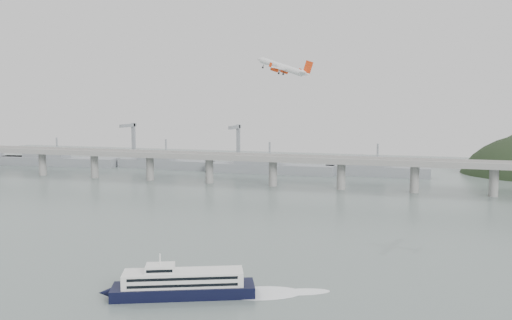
% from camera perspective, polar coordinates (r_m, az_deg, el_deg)
% --- Properties ---
extents(ground, '(900.00, 900.00, 0.00)m').
position_cam_1_polar(ground, '(204.53, -4.48, -11.77)').
color(ground, slate).
rests_on(ground, ground).
extents(bridge, '(800.00, 22.00, 23.90)m').
position_cam_1_polar(bridge, '(390.57, 5.89, -0.37)').
color(bridge, gray).
rests_on(bridge, ground).
extents(distant_fleet, '(453.00, 60.90, 40.00)m').
position_cam_1_polar(distant_fleet, '(503.30, -10.22, -0.22)').
color(distant_fleet, gray).
rests_on(distant_fleet, ground).
extents(ferry, '(72.43, 34.61, 14.33)m').
position_cam_1_polar(ferry, '(182.22, -7.65, -12.83)').
color(ferry, black).
rests_on(ferry, ground).
extents(airliner, '(32.77, 30.37, 12.53)m').
position_cam_1_polar(airliner, '(278.30, 2.84, 9.71)').
color(airliner, white).
rests_on(airliner, ground).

